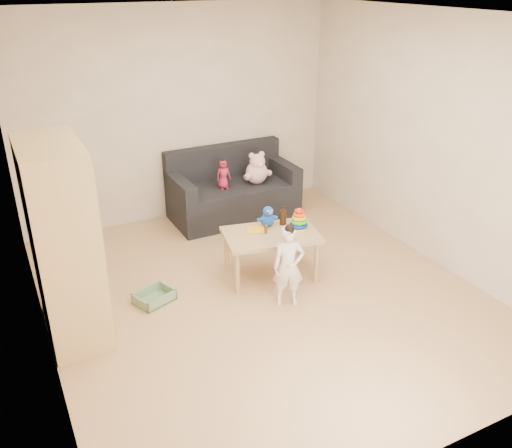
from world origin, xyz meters
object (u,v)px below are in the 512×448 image
play_table (271,255)px  wardrobe (63,243)px  toddler (288,267)px  sofa (234,200)px

play_table → wardrobe: bearing=-179.1°
play_table → toddler: toddler is taller
sofa → toddler: 2.13m
sofa → wardrobe: bearing=-145.6°
sofa → toddler: size_ratio=2.01×
toddler → play_table: bearing=100.7°
wardrobe → sofa: bearing=34.9°
wardrobe → play_table: wardrobe is taller
wardrobe → play_table: size_ratio=1.82×
toddler → sofa: bearing=100.3°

